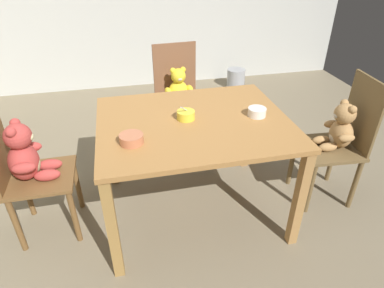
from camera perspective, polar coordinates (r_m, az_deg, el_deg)
The scene contains 9 objects.
ground_plane at distance 2.49m, azimuth 0.26°, elevation -11.28°, with size 5.20×5.20×0.04m.
dining_table at distance 2.10m, azimuth 0.30°, elevation 1.88°, with size 1.18×0.97×0.73m.
teddy_chair_near_right at distance 2.51m, azimuth 24.08°, elevation 1.50°, with size 0.42×0.41×0.93m.
teddy_chair_near_left at distance 2.23m, azimuth -26.48°, elevation -2.96°, with size 0.40×0.39×0.82m.
teddy_chair_far_center at distance 2.97m, azimuth -2.32°, elevation 8.75°, with size 0.45×0.41×0.93m.
porridge_bowl_white_near_right at distance 2.14m, azimuth 11.14°, elevation 5.46°, with size 0.11×0.11×0.05m.
porridge_bowl_yellow_center at distance 2.06m, azimuth -1.07°, elevation 5.05°, with size 0.11×0.11×0.11m.
porridge_bowl_terracotta_near_left at distance 1.84m, azimuth -10.40°, elevation 0.90°, with size 0.13×0.13×0.05m.
metal_pail at distance 4.48m, azimuth 7.57°, elevation 11.14°, with size 0.23×0.23×0.25m, color #93969B.
Camera 1 is at (-0.41, -1.77, 1.69)m, focal length 30.94 mm.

